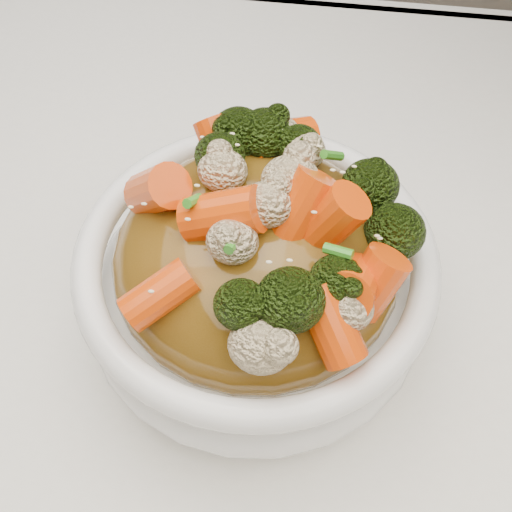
% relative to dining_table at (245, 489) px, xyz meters
% --- Properties ---
extents(dining_table, '(1.20, 0.80, 0.75)m').
position_rel_dining_table_xyz_m(dining_table, '(0.00, 0.00, 0.00)').
color(dining_table, brown).
rests_on(dining_table, floor).
extents(tablecloth, '(1.20, 0.80, 0.04)m').
position_rel_dining_table_xyz_m(tablecloth, '(0.00, 0.00, 0.35)').
color(tablecloth, white).
rests_on(tablecloth, dining_table).
extents(bowl, '(0.25, 0.25, 0.08)m').
position_rel_dining_table_xyz_m(bowl, '(0.01, 0.01, 0.42)').
color(bowl, white).
rests_on(bowl, tablecloth).
extents(sauce_base, '(0.20, 0.20, 0.09)m').
position_rel_dining_table_xyz_m(sauce_base, '(0.01, 0.01, 0.44)').
color(sauce_base, brown).
rests_on(sauce_base, bowl).
extents(carrots, '(0.20, 0.20, 0.05)m').
position_rel_dining_table_xyz_m(carrots, '(0.01, 0.01, 0.50)').
color(carrots, '#E34607').
rests_on(carrots, sauce_base).
extents(broccoli, '(0.20, 0.20, 0.04)m').
position_rel_dining_table_xyz_m(broccoli, '(0.01, 0.01, 0.50)').
color(broccoli, black).
rests_on(broccoli, sauce_base).
extents(cauliflower, '(0.20, 0.20, 0.03)m').
position_rel_dining_table_xyz_m(cauliflower, '(0.01, 0.01, 0.50)').
color(cauliflower, beige).
rests_on(cauliflower, sauce_base).
extents(scallions, '(0.15, 0.15, 0.02)m').
position_rel_dining_table_xyz_m(scallions, '(0.01, 0.01, 0.50)').
color(scallions, '#33881F').
rests_on(scallions, sauce_base).
extents(sesame_seeds, '(0.18, 0.18, 0.01)m').
position_rel_dining_table_xyz_m(sesame_seeds, '(0.01, 0.01, 0.50)').
color(sesame_seeds, beige).
rests_on(sesame_seeds, sauce_base).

